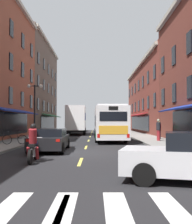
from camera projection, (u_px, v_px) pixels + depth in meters
name	position (u px, v px, depth m)	size (l,w,h in m)	color
ground_plane	(83.00, 153.00, 15.20)	(34.80, 80.00, 0.10)	black
lane_centre_dashes	(83.00, 153.00, 14.95)	(0.14, 73.90, 0.01)	#DBCC4C
crosswalk_near	(60.00, 212.00, 5.20)	(7.10, 2.80, 0.01)	silver
sidewalk_right	(187.00, 151.00, 15.23)	(3.00, 80.00, 0.14)	gray
transit_bus	(107.00, 123.00, 25.44)	(2.76, 11.13, 3.10)	silver
box_truck	(75.00, 120.00, 36.19)	(2.65, 8.17, 3.74)	black
sedan_near	(49.00, 139.00, 15.94)	(2.05, 4.81, 1.33)	black
sedan_mid	(78.00, 127.00, 47.46)	(2.05, 4.51, 1.44)	maroon
motorcycle_rider	(32.00, 146.00, 11.56)	(0.62, 2.07, 1.66)	black
bicycle_mid	(13.00, 139.00, 19.06)	(1.70, 0.48, 0.91)	black
pedestrian_near	(158.00, 130.00, 25.26)	(0.38, 0.52, 1.63)	black
pedestrian_mid	(157.00, 129.00, 22.66)	(0.36, 0.36, 1.82)	maroon
street_lamp_twin	(33.00, 109.00, 24.43)	(1.42, 0.32, 5.01)	black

